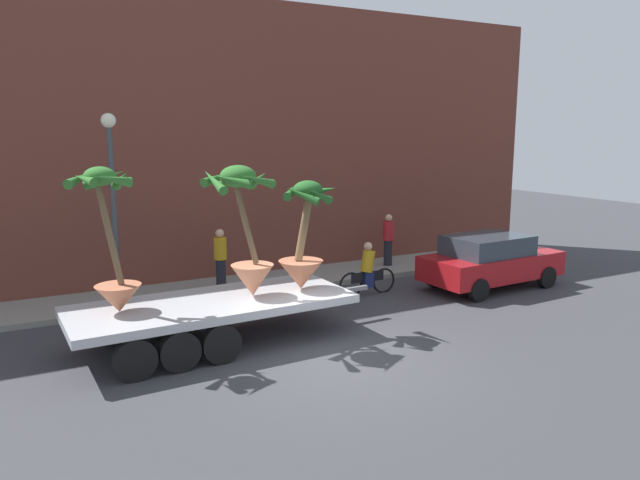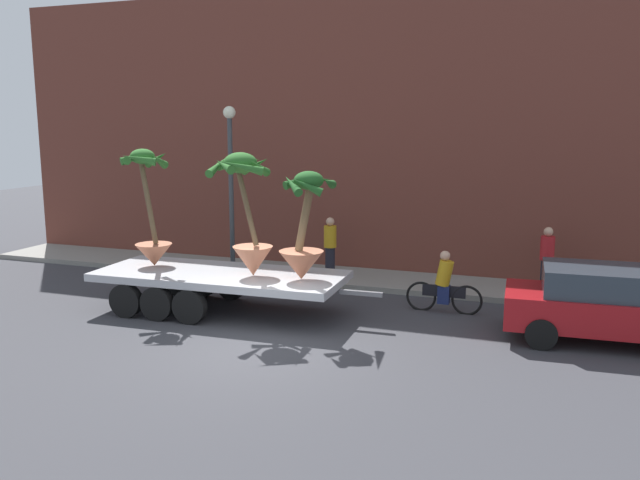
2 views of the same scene
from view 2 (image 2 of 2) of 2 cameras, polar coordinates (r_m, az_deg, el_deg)
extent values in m
plane|color=#38383D|center=(13.68, -5.19, -9.18)|extent=(60.00, 60.00, 0.00)
cube|color=gray|center=(19.13, 2.58, -3.29)|extent=(24.00, 2.20, 0.15)
cube|color=brown|center=(20.23, 4.14, 9.25)|extent=(24.00, 1.20, 8.42)
cube|color=#B7BABF|center=(15.99, -8.64, -3.08)|extent=(6.06, 2.58, 0.18)
cylinder|color=black|center=(17.94, -12.51, -3.36)|extent=(0.81, 0.25, 0.80)
cylinder|color=black|center=(16.14, -16.47, -5.06)|extent=(0.81, 0.25, 0.80)
cylinder|color=black|center=(17.54, -10.14, -3.59)|extent=(0.81, 0.25, 0.80)
cylinder|color=black|center=(15.69, -13.93, -5.37)|extent=(0.81, 0.25, 0.80)
cylinder|color=black|center=(17.17, -7.67, -3.82)|extent=(0.81, 0.25, 0.80)
cylinder|color=black|center=(15.28, -11.25, -5.69)|extent=(0.81, 0.25, 0.80)
cube|color=slate|center=(14.83, 3.59, -4.63)|extent=(1.00, 0.14, 0.10)
cone|color=#C17251|center=(15.44, -5.83, -1.82)|extent=(0.94, 0.94, 0.70)
cylinder|color=brown|center=(15.29, -6.39, 3.04)|extent=(0.58, 0.12, 1.91)
ellipsoid|color=#2D6B28|center=(15.26, -6.93, 6.67)|extent=(0.77, 0.77, 0.48)
cone|color=#2D6B28|center=(15.05, -5.38, 6.37)|extent=(0.23, 0.93, 0.52)
cone|color=#2D6B28|center=(15.56, -5.63, 6.49)|extent=(0.93, 0.55, 0.51)
cone|color=#2D6B28|center=(15.77, -7.06, 6.65)|extent=(0.99, 0.71, 0.38)
cone|color=#2D6B28|center=(15.49, -8.78, 6.44)|extent=(0.26, 1.10, 0.53)
cone|color=#2D6B28|center=(15.09, -8.34, 6.43)|extent=(0.79, 0.68, 0.38)
cone|color=#2D6B28|center=(14.75, -6.96, 6.36)|extent=(1.04, 0.64, 0.44)
cone|color=#B26647|center=(16.96, -14.19, -1.25)|extent=(0.91, 0.91, 0.55)
cylinder|color=brown|center=(16.81, -14.68, 3.33)|extent=(0.47, 0.13, 2.16)
ellipsoid|color=#2D6B28|center=(16.78, -15.14, 7.01)|extent=(0.60, 0.60, 0.37)
cone|color=#2D6B28|center=(16.60, -13.91, 6.77)|extent=(0.29, 0.84, 0.48)
cone|color=#2D6B28|center=(17.03, -13.97, 6.86)|extent=(0.86, 0.49, 0.48)
cone|color=#2D6B28|center=(17.19, -15.55, 6.91)|extent=(0.69, 0.80, 0.38)
cone|color=#2D6B28|center=(16.85, -16.21, 6.85)|extent=(0.46, 0.68, 0.31)
cone|color=#2D6B28|center=(16.40, -15.42, 6.79)|extent=(0.83, 0.51, 0.35)
cone|color=#B26647|center=(15.01, -1.63, -2.20)|extent=(1.02, 1.02, 0.66)
cylinder|color=brown|center=(14.77, -1.32, 2.09)|extent=(0.49, 0.18, 1.62)
ellipsoid|color=#235B23|center=(14.65, -0.98, 5.19)|extent=(0.67, 0.67, 0.42)
cone|color=#235B23|center=(14.56, 0.77, 5.02)|extent=(0.34, 0.95, 0.37)
cone|color=#235B23|center=(14.92, -0.16, 5.16)|extent=(0.73, 0.41, 0.30)
cone|color=#235B23|center=(14.99, -1.78, 5.13)|extent=(0.65, 0.77, 0.37)
cone|color=#235B23|center=(14.50, -2.45, 4.84)|extent=(0.73, 0.73, 0.48)
cone|color=#235B23|center=(14.30, -1.18, 4.73)|extent=(0.77, 0.36, 0.48)
torus|color=black|center=(16.10, 12.61, -5.14)|extent=(0.74, 0.06, 0.74)
torus|color=black|center=(16.27, 8.76, -4.85)|extent=(0.74, 0.06, 0.74)
cube|color=black|center=(16.13, 10.70, -4.38)|extent=(1.04, 0.06, 0.28)
cylinder|color=gold|center=(16.02, 10.75, -2.82)|extent=(0.44, 0.34, 0.65)
sphere|color=tan|center=(15.94, 10.80, -1.35)|extent=(0.24, 0.24, 0.24)
cube|color=navy|center=(16.15, 10.69, -4.66)|extent=(0.28, 0.24, 0.44)
cube|color=maroon|center=(14.94, 23.97, -5.68)|extent=(4.35, 2.05, 0.70)
cube|color=#2D3842|center=(14.76, 23.32, -3.29)|extent=(2.43, 1.77, 0.56)
cylinder|color=black|center=(15.75, 18.48, -5.85)|extent=(0.65, 0.23, 0.64)
cylinder|color=black|center=(14.09, 18.63, -7.74)|extent=(0.65, 0.23, 0.64)
cylinder|color=black|center=(18.17, 18.98, -2.94)|extent=(0.28, 0.28, 0.85)
cylinder|color=red|center=(18.03, 19.12, -0.67)|extent=(0.36, 0.36, 0.62)
sphere|color=tan|center=(17.95, 19.20, 0.68)|extent=(0.24, 0.24, 0.24)
cylinder|color=black|center=(18.90, 0.88, -1.89)|extent=(0.28, 0.28, 0.85)
cylinder|color=gold|center=(18.76, 0.89, 0.31)|extent=(0.36, 0.36, 0.62)
sphere|color=tan|center=(18.69, 0.89, 1.61)|extent=(0.24, 0.24, 0.24)
cylinder|color=#383D42|center=(19.27, -7.70, 3.75)|extent=(0.14, 0.14, 4.50)
sphere|color=#EAEACC|center=(19.16, -7.87, 10.90)|extent=(0.36, 0.36, 0.36)
camera|label=1|loc=(11.37, -61.74, 4.99)|focal=33.39mm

